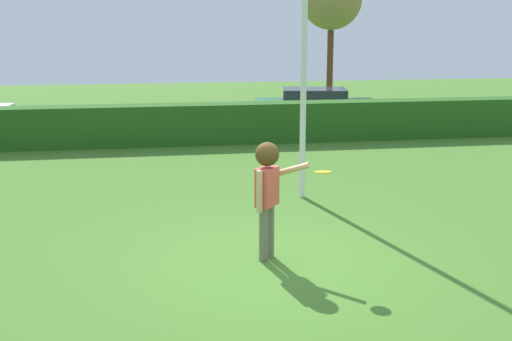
{
  "coord_description": "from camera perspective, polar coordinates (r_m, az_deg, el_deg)",
  "views": [
    {
      "loc": [
        -1.73,
        -9.0,
        3.49
      ],
      "look_at": [
        -0.06,
        1.09,
        1.15
      ],
      "focal_mm": 45.26,
      "sensor_mm": 36.0,
      "label": 1
    }
  ],
  "objects": [
    {
      "name": "person",
      "position": [
        9.52,
        1.03,
        -1.25
      ],
      "size": [
        0.84,
        0.47,
        1.8
      ],
      "color": "#6B6A54",
      "rests_on": "ground"
    },
    {
      "name": "ground_plane",
      "position": [
        9.8,
        1.38,
        -7.97
      ],
      "size": [
        60.0,
        60.0,
        0.0
      ],
      "primitive_type": "plane",
      "color": "#477929"
    },
    {
      "name": "parked_car_green",
      "position": [
        22.95,
        5.17,
        5.82
      ],
      "size": [
        4.45,
        2.49,
        1.25
      ],
      "color": "#1E6633",
      "rests_on": "ground"
    },
    {
      "name": "lamppost",
      "position": [
        12.87,
        4.33,
        13.89
      ],
      "size": [
        0.24,
        0.24,
        6.8
      ],
      "color": "silver",
      "rests_on": "ground"
    },
    {
      "name": "hedge_row",
      "position": [
        19.19,
        -4.14,
        4.16
      ],
      "size": [
        20.7,
        0.9,
        1.18
      ],
      "primitive_type": "cube",
      "color": "#26591A",
      "rests_on": "ground"
    },
    {
      "name": "frisbee",
      "position": [
        9.17,
        5.95,
        -0.16
      ],
      "size": [
        0.24,
        0.25,
        0.05
      ],
      "color": "yellow"
    },
    {
      "name": "bare_elm_tree",
      "position": [
        25.6,
        6.69,
        14.74
      ],
      "size": [
        2.34,
        2.34,
        5.57
      ],
      "color": "brown",
      "rests_on": "ground"
    }
  ]
}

